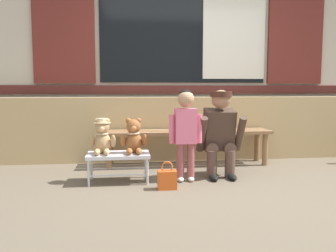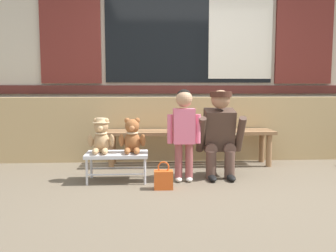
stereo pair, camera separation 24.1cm
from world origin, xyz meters
TOP-DOWN VIEW (x-y plane):
  - ground_plane at (0.00, 0.00)m, footprint 60.00×60.00m
  - brick_low_wall at (0.00, 1.43)m, footprint 7.51×0.25m
  - shop_facade at (0.00, 1.94)m, footprint 7.67×0.26m
  - wooden_bench_long at (-0.08, 1.06)m, footprint 2.10×0.40m
  - small_display_bench at (-0.93, 0.33)m, footprint 0.64×0.36m
  - teddy_bear_with_hat at (-1.09, 0.33)m, footprint 0.28×0.27m
  - teddy_bear_plain at (-0.77, 0.33)m, footprint 0.28×0.26m
  - child_standing at (-0.24, 0.28)m, footprint 0.35×0.18m
  - adult_crouching at (0.17, 0.43)m, footprint 0.50×0.49m
  - handbag_on_ground at (-0.46, -0.00)m, footprint 0.18×0.11m

SIDE VIEW (x-z plane):
  - ground_plane at x=0.00m, z-range 0.00..0.00m
  - handbag_on_ground at x=-0.46m, z-range -0.04..0.23m
  - small_display_bench at x=-0.93m, z-range 0.12..0.42m
  - wooden_bench_long at x=-0.08m, z-range 0.15..0.59m
  - brick_low_wall at x=0.00m, z-range 0.00..0.85m
  - teddy_bear_plain at x=-0.77m, z-range 0.28..0.65m
  - teddy_bear_with_hat at x=-1.09m, z-range 0.29..0.65m
  - adult_crouching at x=0.17m, z-range 0.01..0.96m
  - child_standing at x=-0.24m, z-range 0.11..1.07m
  - shop_facade at x=0.00m, z-range 0.01..3.54m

